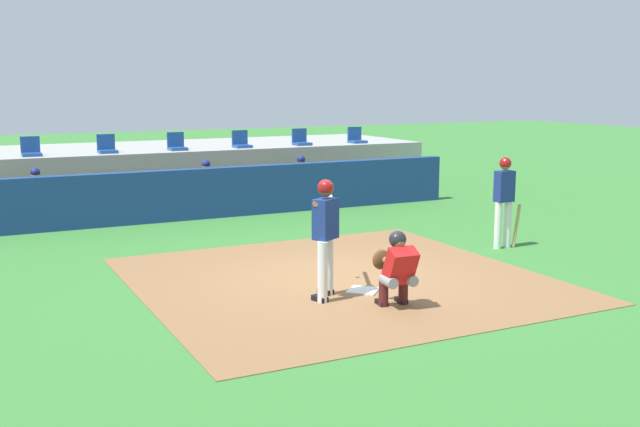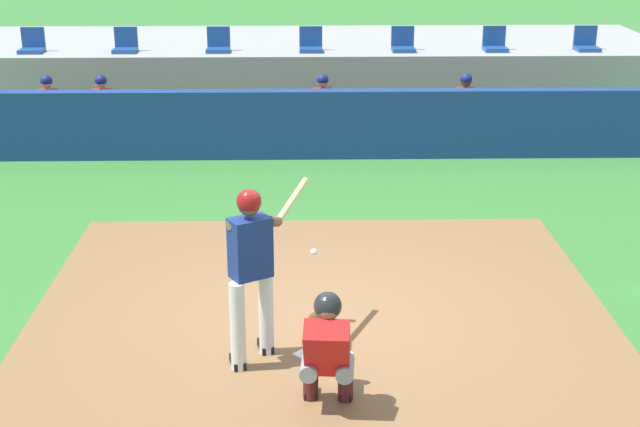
% 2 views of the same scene
% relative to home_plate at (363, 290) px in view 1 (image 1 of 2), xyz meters
% --- Properties ---
extents(ground_plane, '(80.00, 80.00, 0.00)m').
position_rel_home_plate_xyz_m(ground_plane, '(0.00, 0.80, -0.02)').
color(ground_plane, '#387A33').
extents(dirt_infield, '(6.40, 6.40, 0.01)m').
position_rel_home_plate_xyz_m(dirt_infield, '(0.00, 0.80, -0.02)').
color(dirt_infield, olive).
rests_on(dirt_infield, ground).
extents(home_plate, '(0.62, 0.62, 0.02)m').
position_rel_home_plate_xyz_m(home_plate, '(0.00, 0.00, 0.00)').
color(home_plate, white).
rests_on(home_plate, dirt_infield).
extents(batter_at_plate, '(0.81, 1.31, 1.80)m').
position_rel_home_plate_xyz_m(batter_at_plate, '(-0.68, -0.06, 1.01)').
color(batter_at_plate, silver).
rests_on(batter_at_plate, ground).
extents(catcher_crouched, '(0.50, 2.03, 1.13)m').
position_rel_home_plate_xyz_m(catcher_crouched, '(0.01, -0.92, 0.59)').
color(catcher_crouched, gray).
rests_on(catcher_crouched, ground).
extents(on_deck_batter, '(0.58, 0.23, 1.79)m').
position_rel_home_plate_xyz_m(on_deck_batter, '(4.01, 1.52, 1.00)').
color(on_deck_batter, silver).
rests_on(on_deck_batter, ground).
extents(dugout_wall, '(13.00, 0.30, 1.20)m').
position_rel_home_plate_xyz_m(dugout_wall, '(0.00, 7.30, 0.58)').
color(dugout_wall, navy).
rests_on(dugout_wall, ground).
extents(dugout_bench, '(11.80, 0.44, 0.45)m').
position_rel_home_plate_xyz_m(dugout_bench, '(0.00, 8.30, 0.20)').
color(dugout_bench, olive).
rests_on(dugout_bench, ground).
extents(dugout_player_1, '(0.49, 0.70, 1.30)m').
position_rel_home_plate_xyz_m(dugout_player_1, '(-3.84, 8.14, 0.65)').
color(dugout_player_1, '#939399').
rests_on(dugout_player_1, ground).
extents(dugout_player_2, '(0.49, 0.70, 1.30)m').
position_rel_home_plate_xyz_m(dugout_player_2, '(0.19, 8.14, 0.65)').
color(dugout_player_2, '#939399').
rests_on(dugout_player_2, ground).
extents(dugout_player_3, '(0.49, 0.70, 1.30)m').
position_rel_home_plate_xyz_m(dugout_player_3, '(2.82, 8.14, 0.65)').
color(dugout_player_3, '#939399').
rests_on(dugout_player_3, ground).
extents(stands_platform, '(15.00, 4.40, 1.40)m').
position_rel_home_plate_xyz_m(stands_platform, '(0.00, 11.70, 0.68)').
color(stands_platform, '#9E9E99').
rests_on(stands_platform, ground).
extents(stadium_seat_1, '(0.46, 0.46, 0.48)m').
position_rel_home_plate_xyz_m(stadium_seat_1, '(-3.71, 10.18, 1.51)').
color(stadium_seat_1, '#1E478C').
rests_on(stadium_seat_1, stands_platform).
extents(stadium_seat_2, '(0.46, 0.46, 0.48)m').
position_rel_home_plate_xyz_m(stadium_seat_2, '(-1.86, 10.18, 1.51)').
color(stadium_seat_2, '#1E478C').
rests_on(stadium_seat_2, stands_platform).
extents(stadium_seat_3, '(0.46, 0.46, 0.48)m').
position_rel_home_plate_xyz_m(stadium_seat_3, '(0.00, 10.18, 1.51)').
color(stadium_seat_3, '#1E478C').
rests_on(stadium_seat_3, stands_platform).
extents(stadium_seat_4, '(0.46, 0.46, 0.48)m').
position_rel_home_plate_xyz_m(stadium_seat_4, '(1.86, 10.18, 1.51)').
color(stadium_seat_4, '#1E478C').
rests_on(stadium_seat_4, stands_platform).
extents(stadium_seat_5, '(0.46, 0.46, 0.48)m').
position_rel_home_plate_xyz_m(stadium_seat_5, '(3.71, 10.18, 1.51)').
color(stadium_seat_5, '#1E478C').
rests_on(stadium_seat_5, stands_platform).
extents(stadium_seat_6, '(0.46, 0.46, 0.48)m').
position_rel_home_plate_xyz_m(stadium_seat_6, '(5.57, 10.18, 1.51)').
color(stadium_seat_6, '#1E478C').
rests_on(stadium_seat_6, stands_platform).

